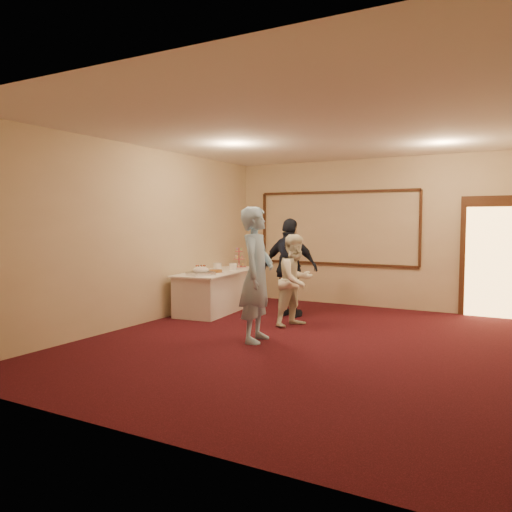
# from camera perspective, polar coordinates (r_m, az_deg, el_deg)

# --- Properties ---
(floor) EXTENTS (7.00, 7.00, 0.00)m
(floor) POSITION_cam_1_polar(r_m,az_deg,el_deg) (7.26, 5.72, -9.91)
(floor) COLOR black
(floor) RESTS_ON ground
(room_walls) EXTENTS (6.04, 7.04, 3.02)m
(room_walls) POSITION_cam_1_polar(r_m,az_deg,el_deg) (7.05, 5.84, 6.28)
(room_walls) COLOR beige
(room_walls) RESTS_ON floor
(wall_molding) EXTENTS (3.45, 0.04, 1.55)m
(wall_molding) POSITION_cam_1_polar(r_m,az_deg,el_deg) (10.57, 9.16, 3.18)
(wall_molding) COLOR #361810
(wall_molding) RESTS_ON room_walls
(doorway) EXTENTS (1.05, 0.07, 2.20)m
(doorway) POSITION_cam_1_polar(r_m,az_deg,el_deg) (9.98, 25.26, -0.19)
(doorway) COLOR #361810
(doorway) RESTS_ON floor
(buffet_table) EXTENTS (1.13, 2.39, 0.77)m
(buffet_table) POSITION_cam_1_polar(r_m,az_deg,el_deg) (9.81, -4.28, -3.95)
(buffet_table) COLOR white
(buffet_table) RESTS_ON floor
(pavlova_tray) EXTENTS (0.47, 0.54, 0.18)m
(pavlova_tray) POSITION_cam_1_polar(r_m,az_deg,el_deg) (9.00, -6.34, -1.74)
(pavlova_tray) COLOR silver
(pavlova_tray) RESTS_ON buffet_table
(cupcake_stand) EXTENTS (0.30, 0.30, 0.45)m
(cupcake_stand) POSITION_cam_1_polar(r_m,az_deg,el_deg) (10.63, -1.96, -0.39)
(cupcake_stand) COLOR #C34554
(cupcake_stand) RESTS_ON buffet_table
(plate_stack_a) EXTENTS (0.18, 0.18, 0.15)m
(plate_stack_a) POSITION_cam_1_polar(r_m,az_deg,el_deg) (9.87, -4.44, -1.23)
(plate_stack_a) COLOR white
(plate_stack_a) RESTS_ON buffet_table
(plate_stack_b) EXTENTS (0.17, 0.17, 0.14)m
(plate_stack_b) POSITION_cam_1_polar(r_m,az_deg,el_deg) (9.93, -2.63, -1.22)
(plate_stack_b) COLOR white
(plate_stack_b) RESTS_ON buffet_table
(tart) EXTENTS (0.29, 0.29, 0.06)m
(tart) POSITION_cam_1_polar(r_m,az_deg,el_deg) (9.41, -4.64, -1.78)
(tart) COLOR white
(tart) RESTS_ON buffet_table
(man) EXTENTS (0.59, 0.78, 1.95)m
(man) POSITION_cam_1_polar(r_m,az_deg,el_deg) (7.20, 0.08, -2.12)
(man) COLOR #9ED0F6
(man) RESTS_ON floor
(woman) EXTENTS (0.78, 0.89, 1.53)m
(woman) POSITION_cam_1_polar(r_m,az_deg,el_deg) (8.30, 4.56, -2.79)
(woman) COLOR white
(woman) RESTS_ON floor
(guest) EXTENTS (1.05, 0.44, 1.80)m
(guest) POSITION_cam_1_polar(r_m,az_deg,el_deg) (9.09, 3.93, -1.34)
(guest) COLOR black
(guest) RESTS_ON floor
(camera_flash) EXTENTS (0.07, 0.04, 0.05)m
(camera_flash) POSITION_cam_1_polar(r_m,az_deg,el_deg) (8.91, 4.21, 1.38)
(camera_flash) COLOR white
(camera_flash) RESTS_ON guest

